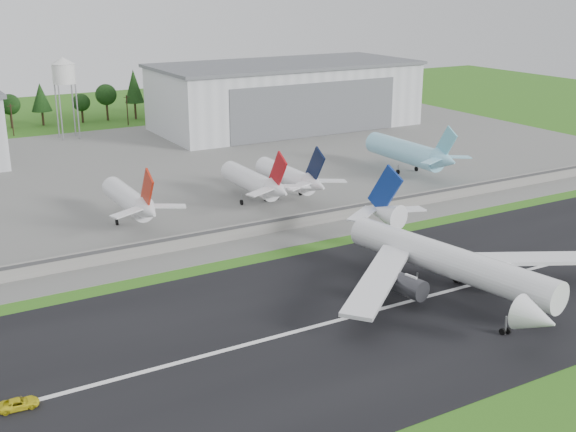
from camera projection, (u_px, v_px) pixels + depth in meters
ground at (390, 341)px, 114.74m from camera, size 600.00×600.00×0.00m
runway at (354, 316)px, 122.98m from camera, size 320.00×60.00×0.10m
runway_centerline at (354, 316)px, 122.96m from camera, size 220.00×1.00×0.02m
apron at (141, 175)px, 213.76m from camera, size 320.00×150.00×0.10m
blast_fence at (238, 232)px, 159.57m from camera, size 240.00×0.61×3.50m
hangar_east at (286, 95)px, 282.55m from camera, size 102.00×47.00×25.20m
water_tower at (63, 71)px, 257.53m from camera, size 8.40×8.40×29.40m
utility_poles at (73, 130)px, 279.80m from camera, size 230.00×3.00×12.00m
treeline at (64, 124)px, 292.18m from camera, size 320.00×16.00×22.00m
main_airliner at (449, 268)px, 130.91m from camera, size 56.32×59.04×18.17m
ground_vehicle at (19, 404)px, 96.04m from camera, size 5.37×2.79×1.44m
parked_jet_red_a at (132, 201)px, 168.12m from camera, size 7.36×31.29×16.42m
parked_jet_red_b at (256, 182)px, 183.60m from camera, size 7.36×31.29×16.48m
parked_jet_navy at (292, 177)px, 188.60m from camera, size 7.36×31.29×16.46m
parked_jet_skyblue at (411, 153)px, 213.45m from camera, size 7.36×37.29×17.10m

